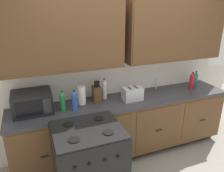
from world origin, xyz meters
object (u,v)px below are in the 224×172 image
at_px(bottle_green, 62,101).
at_px(paper_towel_roll, 81,95).
at_px(bottle_blue, 74,100).
at_px(knife_block, 97,94).
at_px(bottle_red, 192,81).
at_px(bottle_clear, 104,89).
at_px(microwave, 32,102).
at_px(stove_range, 89,164).
at_px(toaster, 132,94).
at_px(bottle_teal, 196,79).

bearing_deg(bottle_green, paper_towel_roll, 24.50).
relative_size(paper_towel_roll, bottle_blue, 0.94).
xyz_separation_m(knife_block, bottle_red, (1.59, -0.09, 0.02)).
bearing_deg(bottle_clear, microwave, -175.05).
relative_size(knife_block, paper_towel_roll, 1.19).
xyz_separation_m(microwave, bottle_green, (0.36, -0.10, -0.00)).
bearing_deg(stove_range, paper_towel_roll, 80.84).
height_order(microwave, bottle_red, bottle_red).
bearing_deg(bottle_green, bottle_blue, -11.29).
distance_m(toaster, bottle_teal, 1.26).
relative_size(bottle_red, bottle_green, 1.01).
relative_size(stove_range, toaster, 3.39).
height_order(paper_towel_roll, bottle_red, bottle_red).
height_order(toaster, bottle_red, bottle_red).
distance_m(microwave, bottle_green, 0.37).
bearing_deg(toaster, bottle_teal, 6.20).
bearing_deg(bottle_blue, knife_block, 24.05).
bearing_deg(bottle_teal, microwave, -179.33).
bearing_deg(paper_towel_roll, bottle_blue, -129.59).
height_order(microwave, bottle_clear, bottle_clear).
bearing_deg(toaster, bottle_clear, 151.82).
height_order(knife_block, bottle_teal, knife_block).
xyz_separation_m(stove_range, bottle_clear, (0.47, 0.78, 0.58)).
xyz_separation_m(bottle_red, bottle_clear, (-1.46, 0.14, 0.01)).
xyz_separation_m(paper_towel_roll, bottle_teal, (1.96, -0.00, -0.00)).
distance_m(paper_towel_roll, bottle_teal, 1.96).
bearing_deg(bottle_green, toaster, -0.51).
height_order(knife_block, bottle_clear, knife_block).
height_order(stove_range, microwave, microwave).
relative_size(stove_range, bottle_blue, 3.43).
xyz_separation_m(microwave, bottle_teal, (2.60, 0.03, -0.01)).
relative_size(toaster, paper_towel_roll, 1.08).
bearing_deg(paper_towel_roll, bottle_clear, 8.90).
bearing_deg(stove_range, microwave, 127.06).
height_order(toaster, paper_towel_roll, paper_towel_roll).
bearing_deg(paper_towel_roll, bottle_teal, -0.00).
relative_size(toaster, bottle_teal, 1.09).
distance_m(toaster, bottle_blue, 0.84).
bearing_deg(bottle_clear, bottle_blue, -156.31).
height_order(microwave, paper_towel_roll, microwave).
bearing_deg(microwave, toaster, -4.47).
distance_m(microwave, bottle_teal, 2.60).
bearing_deg(bottle_red, bottle_green, -178.95).
height_order(microwave, bottle_blue, microwave).
bearing_deg(bottle_red, paper_towel_roll, 177.19).
bearing_deg(bottle_blue, bottle_green, 168.71).
height_order(knife_block, bottle_blue, knife_block).
relative_size(knife_block, bottle_blue, 1.12).
height_order(stove_range, bottle_green, bottle_green).
distance_m(paper_towel_roll, bottle_red, 1.81).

